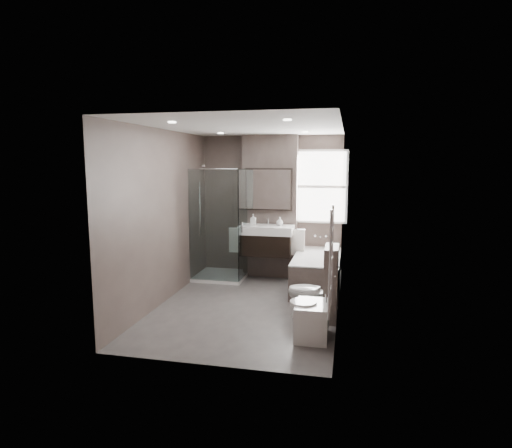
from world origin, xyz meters
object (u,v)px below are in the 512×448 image
(bidet, at_px, (312,320))
(bathtub, at_px, (317,270))
(vanity, at_px, (267,240))
(toilet, at_px, (313,293))

(bidet, bearing_deg, bathtub, 92.47)
(vanity, relative_size, bathtub, 0.59)
(vanity, distance_m, toilet, 2.00)
(vanity, relative_size, bidet, 1.70)
(bathtub, relative_size, bidet, 2.87)
(bathtub, xyz_separation_m, bidet, (0.09, -2.05, -0.09))
(vanity, xyz_separation_m, bathtub, (0.92, -0.33, -0.43))
(bathtub, relative_size, toilet, 2.26)
(toilet, bearing_deg, bidet, 12.59)
(toilet, height_order, bidet, toilet)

